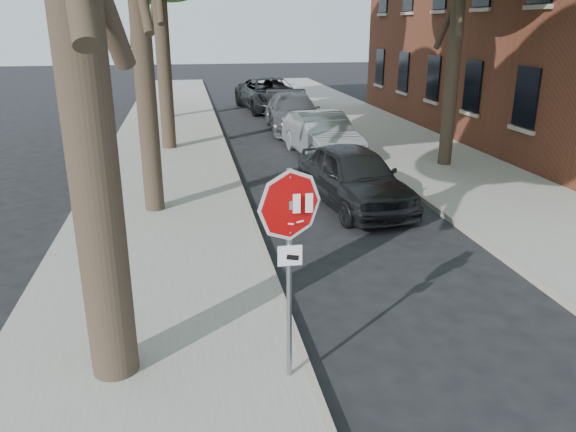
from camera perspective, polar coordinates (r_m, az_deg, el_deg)
name	(u,v)px	position (r m, az deg, el deg)	size (l,w,h in m)	color
ground	(344,377)	(7.36, 5.70, -15.95)	(120.00, 120.00, 0.00)	black
sidewalk_left	(165,162)	(18.28, -12.35, 5.37)	(4.00, 55.00, 0.12)	gray
sidewalk_right	(418,152)	(19.84, 13.11, 6.37)	(4.00, 55.00, 0.12)	gray
curb_left	(230,159)	(18.31, -5.91, 5.75)	(0.12, 55.00, 0.13)	#9E9384
curb_right	(361,154)	(19.13, 7.42, 6.26)	(0.12, 55.00, 0.13)	#9E9384
stop_sign	(290,236)	(6.28, 0.17, -2.08)	(0.76, 0.34, 2.61)	gray
car_a	(354,177)	(13.60, 6.70, 4.00)	(1.73, 4.30, 1.46)	black
car_b	(322,135)	(18.72, 3.44, 8.19)	(1.55, 4.44, 1.46)	#9D9EA5
car_c	(293,112)	(23.61, 0.51, 10.47)	(2.08, 5.11, 1.48)	#4E4E53
car_d	(270,94)	(29.26, -1.79, 12.25)	(2.72, 5.90, 1.64)	black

